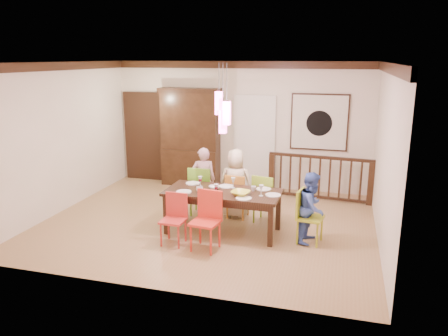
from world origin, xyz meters
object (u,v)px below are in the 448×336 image
(chair_far_left, at_px, (202,187))
(person_end_right, at_px, (312,208))
(chair_end_right, at_px, (311,213))
(balustrade, at_px, (319,177))
(china_hutch, at_px, (191,137))
(person_far_left, at_px, (203,180))
(dining_table, at_px, (223,196))
(person_far_mid, at_px, (236,183))

(chair_far_left, relative_size, person_end_right, 0.81)
(person_end_right, bearing_deg, chair_end_right, 178.31)
(balustrade, distance_m, person_end_right, 2.31)
(chair_far_left, relative_size, china_hutch, 0.42)
(person_end_right, bearing_deg, china_hutch, 61.20)
(china_hutch, bearing_deg, chair_end_right, -41.64)
(china_hutch, height_order, person_far_left, china_hutch)
(chair_end_right, bearing_deg, person_end_right, -4.34)
(person_far_left, xyz_separation_m, person_end_right, (2.17, -0.91, -0.06))
(chair_end_right, relative_size, person_end_right, 0.75)
(chair_far_left, bearing_deg, dining_table, 127.28)
(person_end_right, bearing_deg, chair_far_left, 82.51)
(person_far_mid, bearing_deg, china_hutch, -53.63)
(dining_table, height_order, chair_end_right, chair_end_right)
(person_far_left, distance_m, person_end_right, 2.35)
(chair_end_right, height_order, person_far_mid, person_far_mid)
(dining_table, xyz_separation_m, balustrade, (1.50, 2.30, -0.16))
(chair_far_left, distance_m, person_end_right, 2.29)
(china_hutch, bearing_deg, person_far_mid, -49.58)
(chair_end_right, bearing_deg, person_far_mid, 69.09)
(chair_end_right, xyz_separation_m, china_hutch, (-3.04, 2.71, 0.64))
(dining_table, relative_size, balustrade, 0.90)
(chair_end_right, distance_m, person_far_mid, 1.72)
(dining_table, distance_m, chair_far_left, 1.00)
(china_hutch, bearing_deg, dining_table, -59.85)
(dining_table, xyz_separation_m, person_far_mid, (0.02, 0.81, 0.00))
(dining_table, height_order, person_end_right, person_end_right)
(chair_end_right, height_order, person_far_left, person_far_left)
(china_hutch, relative_size, balustrade, 1.03)
(chair_end_right, xyz_separation_m, person_end_right, (0.01, 0.05, 0.08))
(dining_table, distance_m, balustrade, 2.76)
(dining_table, bearing_deg, chair_far_left, 130.97)
(chair_far_left, bearing_deg, balustrade, -146.96)
(person_far_mid, bearing_deg, person_far_left, -11.67)
(balustrade, bearing_deg, chair_end_right, -84.96)
(dining_table, bearing_deg, person_far_mid, 89.36)
(person_far_left, bearing_deg, chair_far_left, 76.02)
(chair_end_right, distance_m, china_hutch, 4.12)
(chair_far_left, height_order, person_far_left, person_far_left)
(chair_far_left, xyz_separation_m, person_far_left, (-0.01, 0.14, 0.10))
(chair_far_left, relative_size, person_far_left, 0.74)
(china_hutch, height_order, balustrade, china_hutch)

